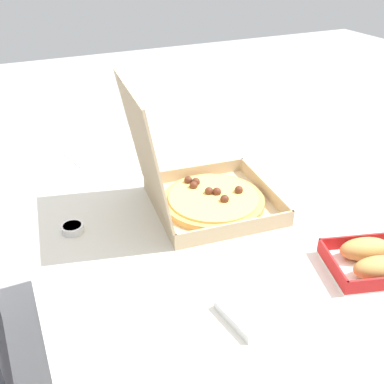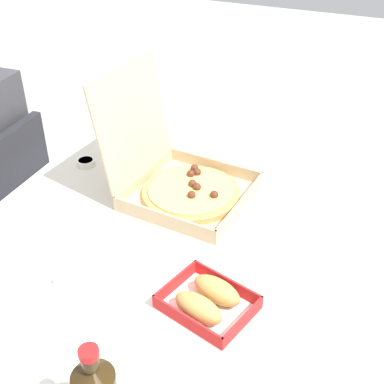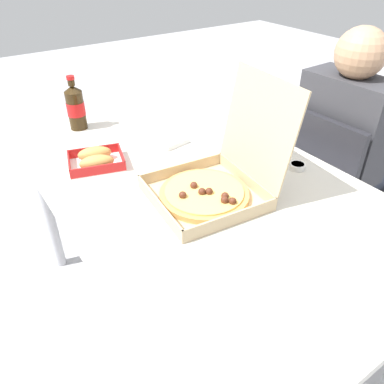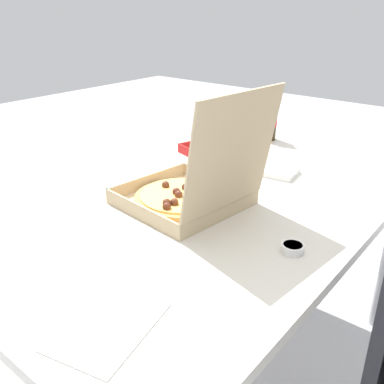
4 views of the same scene
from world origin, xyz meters
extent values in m
plane|color=#B2B2B7|center=(0.00, 0.00, 0.00)|extent=(10.00, 10.00, 0.00)
cube|color=silver|center=(0.00, 0.00, 0.71)|extent=(1.48, 0.91, 0.03)
cylinder|color=#B7B7BC|center=(-0.67, -0.38, 0.35)|extent=(0.05, 0.05, 0.70)
cylinder|color=#B7B7BC|center=(-0.67, 0.38, 0.35)|extent=(0.05, 0.05, 0.70)
cube|color=#232328|center=(0.05, 0.75, 0.43)|extent=(0.42, 0.42, 0.04)
cube|color=#232328|center=(0.05, 0.57, 0.64)|extent=(0.36, 0.04, 0.38)
cylinder|color=#B2B2B7|center=(0.21, 0.93, 0.21)|extent=(0.03, 0.03, 0.43)
cylinder|color=#B2B2B7|center=(-0.13, 0.92, 0.21)|extent=(0.03, 0.03, 0.43)
cylinder|color=#B2B2B7|center=(0.22, 0.59, 0.21)|extent=(0.03, 0.03, 0.43)
cylinder|color=#B2B2B7|center=(-0.12, 0.58, 0.21)|extent=(0.03, 0.03, 0.43)
cylinder|color=#333847|center=(0.13, 0.91, 0.23)|extent=(0.09, 0.09, 0.45)
cylinder|color=#333847|center=(-0.05, 0.90, 0.23)|extent=(0.09, 0.09, 0.45)
cube|color=#333847|center=(0.13, 0.86, 0.50)|extent=(0.12, 0.30, 0.10)
cube|color=#333847|center=(-0.05, 0.85, 0.50)|extent=(0.12, 0.30, 0.10)
cube|color=#38383D|center=(0.05, 0.69, 0.76)|extent=(0.37, 0.19, 0.42)
sphere|color=tan|center=(0.05, 0.69, 1.06)|extent=(0.19, 0.19, 0.19)
cube|color=tan|center=(0.10, -0.04, 0.73)|extent=(0.35, 0.35, 0.01)
cube|color=tan|center=(0.08, -0.20, 0.75)|extent=(0.32, 0.04, 0.04)
cube|color=tan|center=(-0.06, -0.03, 0.75)|extent=(0.04, 0.32, 0.04)
cube|color=tan|center=(0.25, -0.06, 0.75)|extent=(0.04, 0.32, 0.04)
cube|color=tan|center=(0.11, 0.11, 0.75)|extent=(0.32, 0.04, 0.04)
cube|color=tan|center=(0.12, 0.14, 0.93)|extent=(0.32, 0.09, 0.31)
cylinder|color=tan|center=(0.10, -0.04, 0.74)|extent=(0.28, 0.28, 0.02)
cylinder|color=#EAC666|center=(0.10, -0.04, 0.76)|extent=(0.25, 0.25, 0.01)
sphere|color=#562819|center=(0.11, -0.06, 0.76)|extent=(0.02, 0.02, 0.02)
sphere|color=#562819|center=(0.12, -0.04, 0.76)|extent=(0.02, 0.02, 0.02)
sphere|color=#562819|center=(0.09, -0.12, 0.76)|extent=(0.02, 0.02, 0.02)
sphere|color=#562819|center=(0.18, -0.03, 0.76)|extent=(0.02, 0.02, 0.02)
sphere|color=#562819|center=(0.16, -0.01, 0.76)|extent=(0.02, 0.02, 0.02)
sphere|color=#562819|center=(0.20, -0.01, 0.76)|extent=(0.02, 0.02, 0.02)
sphere|color=#562819|center=(0.06, -0.06, 0.76)|extent=(0.02, 0.02, 0.02)
cube|color=white|center=(-0.28, -0.24, 0.73)|extent=(0.20, 0.22, 0.00)
cube|color=red|center=(-0.31, -0.33, 0.75)|extent=(0.15, 0.05, 0.03)
cube|color=red|center=(-0.26, -0.15, 0.75)|extent=(0.15, 0.05, 0.03)
cube|color=red|center=(-0.35, -0.22, 0.75)|extent=(0.06, 0.18, 0.03)
cube|color=red|center=(-0.22, -0.26, 0.75)|extent=(0.06, 0.18, 0.03)
ellipsoid|color=tan|center=(-0.32, -0.23, 0.76)|extent=(0.09, 0.13, 0.05)
ellipsoid|color=tan|center=(-0.25, -0.25, 0.76)|extent=(0.09, 0.13, 0.05)
cylinder|color=#33230F|center=(-0.63, -0.18, 0.81)|extent=(0.07, 0.07, 0.16)
cone|color=#33230F|center=(-0.63, -0.18, 0.90)|extent=(0.07, 0.07, 0.02)
cylinder|color=#33230F|center=(-0.63, -0.18, 0.93)|extent=(0.03, 0.03, 0.02)
cylinder|color=red|center=(-0.63, -0.18, 0.95)|extent=(0.03, 0.03, 0.01)
cylinder|color=red|center=(-0.63, -0.18, 0.82)|extent=(0.07, 0.07, 0.06)
cube|color=white|center=(-0.29, 0.07, 0.74)|extent=(0.12, 0.12, 0.02)
cylinder|color=white|center=(0.14, 0.34, 0.74)|extent=(0.06, 0.06, 0.02)
cylinder|color=#DBBC66|center=(0.14, 0.34, 0.74)|extent=(0.05, 0.05, 0.01)
camera|label=1|loc=(-0.80, 0.43, 1.38)|focal=40.80mm
camera|label=2|loc=(-1.03, -0.52, 1.58)|focal=48.24mm
camera|label=3|loc=(0.88, -0.62, 1.42)|focal=35.51mm
camera|label=4|loc=(0.97, 0.71, 1.27)|focal=40.22mm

